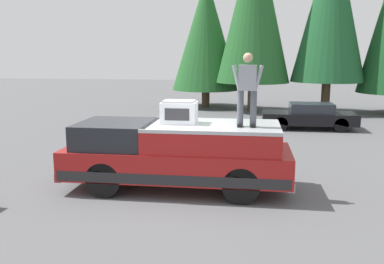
{
  "coord_description": "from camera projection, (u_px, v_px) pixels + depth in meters",
  "views": [
    {
      "loc": [
        -9.63,
        -1.69,
        3.3
      ],
      "look_at": [
        0.79,
        -0.24,
        1.35
      ],
      "focal_mm": 39.2,
      "sensor_mm": 36.0,
      "label": 1
    }
  ],
  "objects": [
    {
      "name": "ground_plane",
      "position": [
        178.0,
        192.0,
        10.21
      ],
      "size": [
        90.0,
        90.0,
        0.0
      ],
      "primitive_type": "plane",
      "color": "#565659"
    },
    {
      "name": "pickup_truck",
      "position": [
        177.0,
        154.0,
        10.34
      ],
      "size": [
        2.01,
        5.54,
        1.65
      ],
      "color": "maroon",
      "rests_on": "ground"
    },
    {
      "name": "compressor_unit",
      "position": [
        179.0,
        112.0,
        10.16
      ],
      "size": [
        0.65,
        0.84,
        0.56
      ],
      "color": "silver",
      "rests_on": "pickup_truck"
    },
    {
      "name": "person_on_truck_bed",
      "position": [
        247.0,
        88.0,
        9.56
      ],
      "size": [
        0.29,
        0.72,
        1.69
      ],
      "color": "#4C515B",
      "rests_on": "pickup_truck"
    },
    {
      "name": "parked_car_black",
      "position": [
        309.0,
        116.0,
        18.77
      ],
      "size": [
        1.64,
        4.1,
        1.16
      ],
      "color": "black",
      "rests_on": "ground"
    },
    {
      "name": "conifer_left",
      "position": [
        331.0,
        4.0,
        23.16
      ],
      "size": [
        4.09,
        4.09,
        10.39
      ],
      "color": "#4C3826",
      "rests_on": "ground"
    },
    {
      "name": "conifer_center_left",
      "position": [
        254.0,
        3.0,
        23.84
      ],
      "size": [
        4.26,
        4.26,
        10.66
      ],
      "color": "#4C3826",
      "rests_on": "ground"
    },
    {
      "name": "conifer_center_right",
      "position": [
        206.0,
        34.0,
        26.0
      ],
      "size": [
        4.21,
        4.21,
        8.05
      ],
      "color": "#4C3826",
      "rests_on": "ground"
    }
  ]
}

